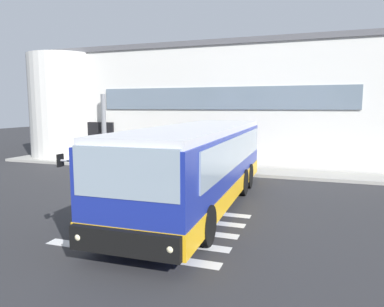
{
  "coord_description": "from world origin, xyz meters",
  "views": [
    {
      "loc": [
        5.92,
        -12.88,
        3.33
      ],
      "look_at": [
        1.38,
        0.27,
        1.5
      ],
      "focal_mm": 33.17,
      "sensor_mm": 36.0,
      "label": 1
    }
  ],
  "objects_px": {
    "bus_main_foreground": "(198,167)",
    "passenger_at_curb_edge": "(147,147)",
    "entry_support_column": "(104,127)",
    "passenger_by_doorway": "(128,147)",
    "passenger_near_column": "(108,146)"
  },
  "relations": [
    {
      "from": "passenger_by_doorway",
      "to": "passenger_at_curb_edge",
      "type": "height_order",
      "value": "same"
    },
    {
      "from": "passenger_near_column",
      "to": "passenger_at_curb_edge",
      "type": "distance_m",
      "value": 2.27
    },
    {
      "from": "passenger_by_doorway",
      "to": "passenger_at_curb_edge",
      "type": "distance_m",
      "value": 1.08
    },
    {
      "from": "bus_main_foreground",
      "to": "passenger_by_doorway",
      "type": "distance_m",
      "value": 9.11
    },
    {
      "from": "entry_support_column",
      "to": "passenger_by_doorway",
      "type": "relative_size",
      "value": 2.35
    },
    {
      "from": "passenger_near_column",
      "to": "passenger_at_curb_edge",
      "type": "xyz_separation_m",
      "value": [
        2.2,
        0.56,
        -0.03
      ]
    },
    {
      "from": "bus_main_foreground",
      "to": "entry_support_column",
      "type": "bearing_deg",
      "value": 139.1
    },
    {
      "from": "passenger_near_column",
      "to": "passenger_at_curb_edge",
      "type": "height_order",
      "value": "same"
    },
    {
      "from": "bus_main_foreground",
      "to": "passenger_at_curb_edge",
      "type": "bearing_deg",
      "value": 127.73
    },
    {
      "from": "bus_main_foreground",
      "to": "passenger_at_curb_edge",
      "type": "relative_size",
      "value": 6.24
    },
    {
      "from": "passenger_near_column",
      "to": "passenger_by_doorway",
      "type": "bearing_deg",
      "value": 16.54
    },
    {
      "from": "bus_main_foreground",
      "to": "passenger_near_column",
      "type": "height_order",
      "value": "bus_main_foreground"
    },
    {
      "from": "entry_support_column",
      "to": "passenger_near_column",
      "type": "xyz_separation_m",
      "value": [
        0.8,
        -0.93,
        -1.0
      ]
    },
    {
      "from": "entry_support_column",
      "to": "passenger_by_doorway",
      "type": "xyz_separation_m",
      "value": [
        1.94,
        -0.59,
        -1.04
      ]
    },
    {
      "from": "bus_main_foreground",
      "to": "passenger_at_curb_edge",
      "type": "xyz_separation_m",
      "value": [
        -5.25,
        6.79,
        -0.25
      ]
    }
  ]
}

